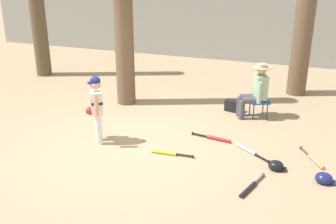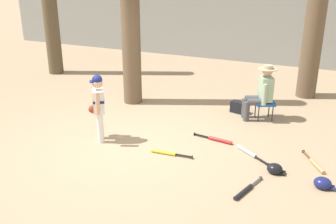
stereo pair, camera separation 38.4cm
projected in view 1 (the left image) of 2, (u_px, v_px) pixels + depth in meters
The scene contains 14 objects.
ground_plane at pixel (128, 147), 7.36m from camera, with size 60.00×60.00×0.00m, color #9E8466.
concrete_back_wall at pixel (221, 12), 13.23m from camera, with size 18.00×0.36×3.14m, color gray.
tree_behind_spectator at pixel (305, 12), 9.49m from camera, with size 0.62×0.62×4.72m.
young_ballplayer at pixel (96, 105), 7.30m from camera, with size 0.51×0.52×1.31m.
folding_stool at pixel (259, 101), 8.62m from camera, with size 0.53×0.53×0.41m.
seated_spectator at pixel (256, 89), 8.51m from camera, with size 0.67×0.55×1.20m.
handbag_beside_stool at pixel (233, 106), 9.02m from camera, with size 0.34×0.18×0.26m, color black.
bat_yellow_trainer at pixel (167, 153), 7.06m from camera, with size 0.78×0.10×0.07m.
bat_wood_tan at pixel (314, 160), 6.81m from camera, with size 0.44×0.71×0.07m.
bat_aluminum_silver at pixel (248, 151), 7.14m from camera, with size 0.68×0.55×0.07m.
bat_black_composite at pixel (250, 188), 5.99m from camera, with size 0.29×0.76×0.07m.
bat_red_barrel at pixel (216, 138), 7.62m from camera, with size 0.80×0.18×0.07m.
batting_helmet_navy at pixel (324, 178), 6.16m from camera, with size 0.32×0.24×0.18m.
batting_helmet_black at pixel (276, 166), 6.54m from camera, with size 0.30×0.23×0.17m.
Camera 1 is at (2.95, -5.97, 3.28)m, focal length 42.33 mm.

